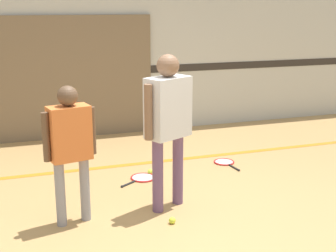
# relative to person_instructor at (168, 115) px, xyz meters

# --- Properties ---
(ground_plane) EXTENTS (16.00, 16.00, 0.00)m
(ground_plane) POSITION_rel_person_instructor_xyz_m (-0.14, -0.20, -0.98)
(ground_plane) COLOR tan
(wall_back) EXTENTS (16.00, 0.07, 3.20)m
(wall_back) POSITION_rel_person_instructor_xyz_m (-0.14, 3.06, 0.61)
(wall_back) COLOR beige
(wall_back) RESTS_ON ground_plane
(wall_panel) EXTENTS (2.52, 0.05, 1.90)m
(wall_panel) POSITION_rel_person_instructor_xyz_m (-0.56, 3.00, -0.03)
(wall_panel) COLOR #756047
(wall_panel) RESTS_ON ground_plane
(floor_stripe) EXTENTS (14.40, 0.10, 0.01)m
(floor_stripe) POSITION_rel_person_instructor_xyz_m (-0.14, 1.41, -0.98)
(floor_stripe) COLOR orange
(floor_stripe) RESTS_ON ground_plane
(person_instructor) EXTENTS (0.55, 0.42, 1.59)m
(person_instructor) POSITION_rel_person_instructor_xyz_m (0.00, 0.00, 0.00)
(person_instructor) COLOR #6B4C70
(person_instructor) RESTS_ON ground_plane
(person_student_left) EXTENTS (0.50, 0.28, 1.34)m
(person_student_left) POSITION_rel_person_instructor_xyz_m (-0.98, -0.05, -0.15)
(person_student_left) COLOR gray
(person_student_left) RESTS_ON ground_plane
(racket_spare_on_floor) EXTENTS (0.54, 0.43, 0.03)m
(racket_spare_on_floor) POSITION_rel_person_instructor_xyz_m (-0.04, 0.87, -0.97)
(racket_spare_on_floor) COLOR red
(racket_spare_on_floor) RESTS_ON ground_plane
(racket_second_spare) EXTENTS (0.30, 0.53, 0.03)m
(racket_second_spare) POSITION_rel_person_instructor_xyz_m (1.16, 1.08, -0.97)
(racket_second_spare) COLOR red
(racket_second_spare) RESTS_ON ground_plane
(tennis_ball_near_instructor) EXTENTS (0.07, 0.07, 0.07)m
(tennis_ball_near_instructor) POSITION_rel_person_instructor_xyz_m (-0.08, -0.38, -0.95)
(tennis_ball_near_instructor) COLOR #CCE038
(tennis_ball_near_instructor) RESTS_ON ground_plane
(tennis_ball_by_spare_racket) EXTENTS (0.07, 0.07, 0.07)m
(tennis_ball_by_spare_racket) POSITION_rel_person_instructor_xyz_m (0.10, 0.99, -0.95)
(tennis_ball_by_spare_racket) COLOR #CCE038
(tennis_ball_by_spare_racket) RESTS_ON ground_plane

